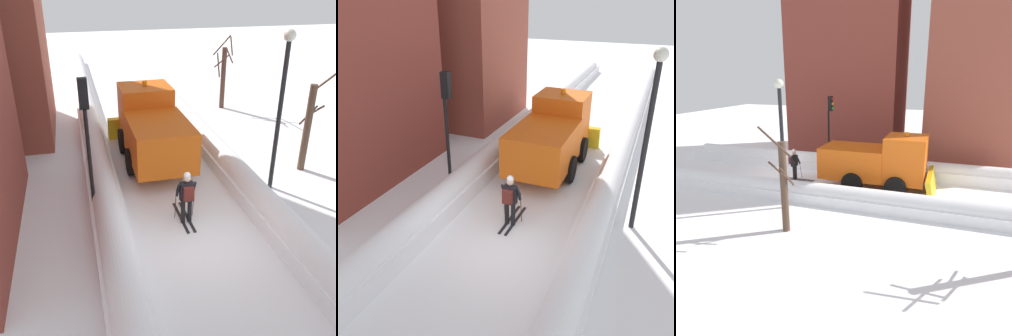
% 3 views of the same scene
% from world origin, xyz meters
% --- Properties ---
extents(ground_plane, '(80.00, 80.00, 0.00)m').
position_xyz_m(ground_plane, '(0.00, 10.00, 0.00)').
color(ground_plane, white).
extents(snowbank_left, '(1.10, 36.00, 1.07)m').
position_xyz_m(snowbank_left, '(-2.54, 10.00, 0.47)').
color(snowbank_left, white).
rests_on(snowbank_left, ground).
extents(snowbank_right, '(1.10, 36.00, 0.94)m').
position_xyz_m(snowbank_right, '(2.54, 10.00, 0.39)').
color(snowbank_right, white).
rests_on(snowbank_right, ground).
extents(plow_truck, '(3.20, 5.98, 3.12)m').
position_xyz_m(plow_truck, '(-0.17, 6.17, 1.48)').
color(plow_truck, orange).
rests_on(plow_truck, ground).
extents(skier, '(0.62, 1.80, 1.81)m').
position_xyz_m(skier, '(-0.10, 1.27, 1.00)').
color(skier, black).
rests_on(skier, ground).
extents(traffic_light_pole, '(0.28, 0.42, 4.58)m').
position_xyz_m(traffic_light_pole, '(-2.94, 2.40, 3.20)').
color(traffic_light_pole, black).
rests_on(traffic_light_pole, ground).
extents(street_lamp, '(0.40, 0.40, 5.69)m').
position_xyz_m(street_lamp, '(3.62, 2.70, 3.56)').
color(street_lamp, black).
rests_on(street_lamp, ground).
extents(bare_tree_near, '(0.73, 1.30, 4.13)m').
position_xyz_m(bare_tree_near, '(5.60, 3.79, 1.85)').
color(bare_tree_near, brown).
rests_on(bare_tree_near, ground).
extents(bare_tree_mid, '(1.22, 1.25, 4.21)m').
position_xyz_m(bare_tree_mid, '(5.42, 12.40, 1.95)').
color(bare_tree_mid, '#4E3328').
rests_on(bare_tree_mid, ground).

